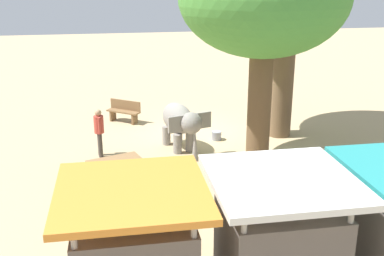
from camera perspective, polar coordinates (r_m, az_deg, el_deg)
The scene contains 7 objects.
ground_plane at distance 17.82m, azimuth 0.50°, elevation -0.64°, with size 60.00×60.00×0.00m, color tan.
elephant at distance 15.88m, azimuth -1.39°, elevation 0.75°, with size 1.68×2.29×1.58m.
person_handler at distance 15.65m, azimuth -11.24°, elevation -0.13°, with size 0.32×0.51×1.62m.
wooden_bench at distance 19.23m, azimuth -8.25°, elevation 2.11°, with size 1.37×1.14×0.88m.
picnic_table_near at distance 13.56m, azimuth -9.30°, elevation -4.67°, with size 1.90×1.89×0.78m.
market_stall_white at distance 8.95m, azimuth 10.41°, elevation -13.93°, with size 2.50×2.50×2.52m.
feed_bucket at distance 17.11m, azimuth 2.99°, elevation -0.93°, with size 0.36×0.36×0.32m, color gray.
Camera 1 is at (2.97, 16.54, 5.93)m, focal length 43.83 mm.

